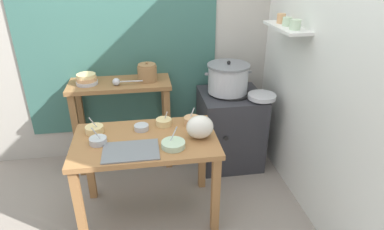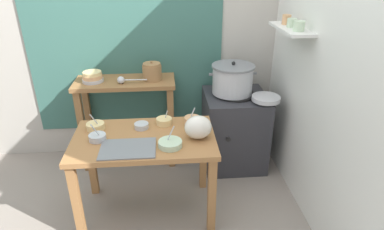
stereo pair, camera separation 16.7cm
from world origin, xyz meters
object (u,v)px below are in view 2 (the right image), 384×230
Objects in this scene: prep_bowl_0 at (141,126)px; prep_bowl_3 at (95,126)px; bowl_stack_enamel at (93,77)px; prep_bowl_2 at (192,120)px; serving_tray at (128,149)px; prep_bowl_1 at (164,121)px; plastic_bag at (198,127)px; prep_bowl_4 at (97,137)px; stove_block at (234,129)px; steamer_pot at (233,79)px; back_shelf_table at (127,101)px; prep_table at (145,149)px; ladle at (122,80)px; wide_pan at (266,98)px; clay_pot at (152,72)px; prep_bowl_5 at (170,143)px.

prep_bowl_3 is (-0.37, 0.01, 0.01)m from prep_bowl_0.
prep_bowl_2 is at bearing -34.11° from bowl_stack_enamel.
serving_tray is 3.02× the size of prep_bowl_1.
plastic_bag reaches higher than prep_bowl_1.
prep_bowl_4 is at bearing -75.92° from prep_bowl_3.
prep_bowl_4 is at bearing -150.20° from stove_block.
bowl_stack_enamel is (-1.33, 0.10, 0.03)m from steamer_pot.
back_shelf_table is 0.40m from bowl_stack_enamel.
prep_bowl_0 is 0.87× the size of prep_bowl_1.
prep_bowl_0 reaches higher than prep_table.
bowl_stack_enamel reaches higher than ladle.
stove_block is 2.97× the size of wide_pan.
wide_pan is 1.98× the size of prep_bowl_1.
serving_tray is 2.64× the size of prep_bowl_3.
clay_pot is at bearing 170.82° from stove_block.
prep_table is 2.42× the size of steamer_pot.
prep_bowl_1 is at bearing 16.59° from prep_bowl_0.
back_shelf_table is at bearing 104.53° from prep_table.
prep_table is at bearing -75.47° from back_shelf_table.
ladle is 2.41× the size of prep_bowl_0.
steamer_pot reaches higher than prep_bowl_3.
wide_pan is 0.98m from prep_bowl_1.
prep_bowl_1 is (0.10, -0.60, -0.23)m from clay_pot.
serving_tray is at bearing -137.09° from steamer_pot.
clay_pot is 1.07× the size of prep_bowl_5.
wide_pan is (0.68, 0.53, -0.01)m from plastic_bag.
wide_pan is (0.24, -0.19, 0.42)m from stove_block.
bowl_stack_enamel reaches higher than stove_block.
prep_bowl_4 reaches higher than stove_block.
prep_bowl_0 is 0.42m from prep_bowl_2.
ladle is at bearing 80.27° from prep_bowl_4.
ladle is at bearing 72.90° from prep_bowl_3.
plastic_bag is (-0.45, -0.72, 0.43)m from stove_block.
bowl_stack_enamel is at bearing 122.42° from prep_table.
bowl_stack_enamel is 1.25m from plastic_bag.
prep_bowl_5 is (0.14, -0.96, -0.24)m from clay_pot.
stove_block is at bearing 141.09° from wide_pan.
serving_tray is at bearing -49.25° from prep_bowl_3.
serving_tray is 0.28m from prep_bowl_4.
prep_bowl_2 is 0.78× the size of prep_bowl_5.
prep_table is 0.29m from prep_bowl_5.
stove_block is at bearing -4.97° from bowl_stack_enamel.
prep_bowl_4 is at bearing -148.64° from steamer_pot.
ladle is at bearing -162.67° from clay_pot.
prep_bowl_4 is at bearing -160.85° from wide_pan.
wide_pan is 0.77m from prep_bowl_2.
steamer_pot is 1.02m from prep_bowl_0.
clay_pot is at bearing 82.80° from prep_bowl_0.
wide_pan is at bearing 19.15° from prep_bowl_4.
plastic_bag is 0.49m from prep_bowl_0.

